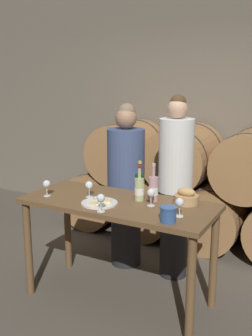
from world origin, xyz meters
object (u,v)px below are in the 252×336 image
tasting_table (118,216)px  wine_bottle_red (140,185)px  person_right (175,187)px  wine_glass_left (89,186)px  wine_glass_far_right (180,203)px  bread_basket (186,198)px  wine_glass_right (151,194)px  wine_glass_far_left (47,185)px  wine_glass_center (101,199)px  person_left (126,186)px  wine_bottle_rose (153,189)px  blue_crock (168,214)px  cheese_plate (99,203)px  wine_bottle_white (139,189)px

tasting_table → wine_bottle_red: size_ratio=5.15×
person_right → wine_glass_left: size_ratio=12.41×
person_right → wine_glass_far_right: 0.81m
bread_basket → wine_glass_right: bearing=-140.7°
wine_glass_far_left → wine_glass_center: (0.61, -0.12, 0.00)m
person_left → wine_bottle_rose: person_left is taller
blue_crock → bread_basket: size_ratio=0.63×
wine_bottle_rose → wine_glass_center: 0.49m
person_right → wine_glass_far_left: person_right is taller
tasting_table → wine_glass_far_right: 0.62m
cheese_plate → wine_glass_center: bearing=-54.1°
wine_bottle_rose → wine_glass_right: wine_bottle_rose is taller
blue_crock → bread_basket: bearing=93.9°
blue_crock → wine_glass_far_right: bearing=78.4°
wine_glass_far_right → person_right: bearing=113.5°
wine_bottle_red → wine_glass_right: wine_bottle_red is taller
tasting_table → wine_bottle_rose: bearing=31.9°
wine_glass_far_left → wine_glass_center: size_ratio=1.00×
blue_crock → person_left: bearing=132.7°
wine_bottle_rose → wine_glass_right: 0.13m
blue_crock → tasting_table: bearing=156.1°
wine_bottle_white → wine_glass_right: 0.17m
blue_crock → wine_bottle_rose: bearing=126.9°
wine_bottle_white → person_left: bearing=127.8°
tasting_table → cheese_plate: (-0.10, -0.13, 0.14)m
wine_bottle_rose → blue_crock: size_ratio=2.56×
wine_glass_far_left → wine_glass_far_right: bearing=3.0°
wine_bottle_rose → wine_glass_far_left: bearing=-159.8°
wine_glass_far_right → tasting_table: bearing=170.2°
tasting_table → cheese_plate: size_ratio=5.48×
cheese_plate → wine_glass_left: (-0.17, 0.11, 0.09)m
person_left → wine_bottle_white: bearing=-52.2°
person_right → wine_glass_far_left: (-0.84, -0.80, 0.10)m
bread_basket → wine_glass_left: wine_glass_left is taller
wine_bottle_red → wine_glass_right: size_ratio=2.22×
wine_glass_left → wine_bottle_rose: bearing=18.1°
wine_bottle_red → wine_glass_center: wine_bottle_red is taller
person_right → bread_basket: person_right is taller
blue_crock → cheese_plate: (-0.63, 0.11, -0.05)m
person_left → bread_basket: size_ratio=8.41×
bread_basket → wine_glass_right: (-0.22, -0.18, 0.05)m
person_left → wine_glass_right: size_ratio=11.75×
wine_glass_far_right → wine_glass_center: bearing=-161.6°
wine_glass_left → wine_glass_center: same height
wine_bottle_red → wine_glass_far_left: (-0.70, -0.36, -0.00)m
tasting_table → wine_bottle_rose: wine_bottle_rose is taller
wine_bottle_white → cheese_plate: wine_bottle_white is taller
wine_glass_left → wine_glass_right: size_ratio=1.00×
wine_bottle_white → wine_bottle_rose: bearing=20.6°
wine_bottle_red → wine_glass_left: size_ratio=2.22×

